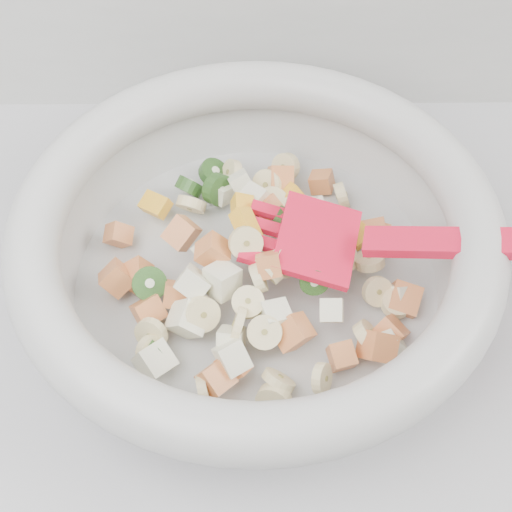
{
  "coord_description": "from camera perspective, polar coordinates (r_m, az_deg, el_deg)",
  "views": [
    {
      "loc": [
        0.01,
        1.13,
        1.42
      ],
      "look_at": [
        0.02,
        1.5,
        0.95
      ],
      "focal_mm": 55.0,
      "sensor_mm": 36.0,
      "label": 1
    }
  ],
  "objects": [
    {
      "name": "mixing_bowl",
      "position": [
        0.6,
        0.09,
        0.53
      ],
      "size": [
        0.49,
        0.37,
        0.12
      ],
      "color": "#BABAB8",
      "rests_on": "counter"
    }
  ]
}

